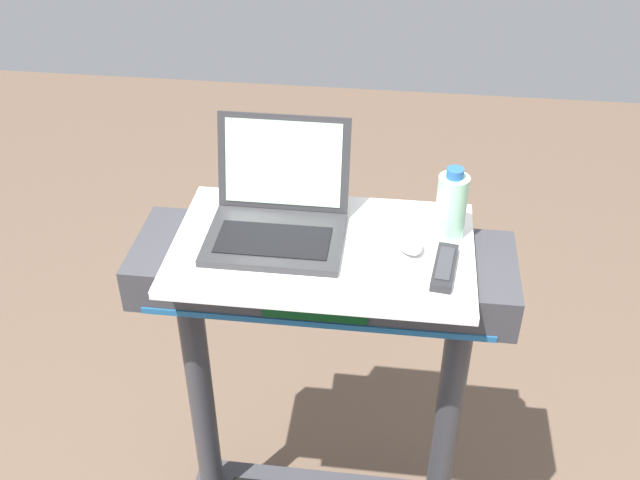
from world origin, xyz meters
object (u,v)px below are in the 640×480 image
water_bottle (451,205)px  laptop (278,214)px  tv_remote (444,267)px  computer_mouse (409,242)px

water_bottle → laptop: bearing=-174.9°
laptop → water_bottle: bearing=2.4°
laptop → water_bottle: size_ratio=1.78×
tv_remote → computer_mouse: bearing=136.1°
laptop → tv_remote: bearing=-18.0°
laptop → tv_remote: size_ratio=1.93×
tv_remote → laptop: bearing=164.6°
computer_mouse → tv_remote: computer_mouse is taller
water_bottle → computer_mouse: bearing=-144.2°
computer_mouse → tv_remote: (0.08, -0.08, -0.01)m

